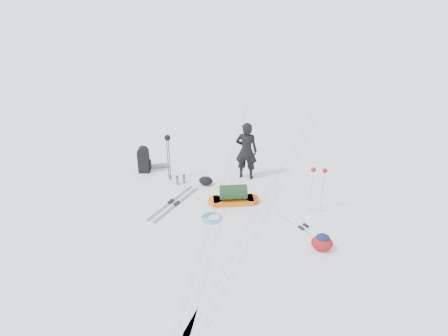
{
  "coord_description": "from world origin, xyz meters",
  "views": [
    {
      "loc": [
        2.3,
        -9.38,
        6.3
      ],
      "look_at": [
        0.04,
        0.38,
        0.95
      ],
      "focal_mm": 35.0,
      "sensor_mm": 36.0,
      "label": 1
    }
  ],
  "objects_px": {
    "expedition_rucksack": "(146,160)",
    "ski_poles_black": "(168,143)",
    "skier": "(246,151)",
    "pulk_sled": "(233,196)"
  },
  "relations": [
    {
      "from": "skier",
      "to": "expedition_rucksack",
      "type": "relative_size",
      "value": 2.09
    },
    {
      "from": "pulk_sled",
      "to": "expedition_rucksack",
      "type": "distance_m",
      "value": 3.13
    },
    {
      "from": "skier",
      "to": "pulk_sled",
      "type": "relative_size",
      "value": 1.22
    },
    {
      "from": "pulk_sled",
      "to": "ski_poles_black",
      "type": "relative_size",
      "value": 1.01
    },
    {
      "from": "pulk_sled",
      "to": "ski_poles_black",
      "type": "height_order",
      "value": "ski_poles_black"
    },
    {
      "from": "skier",
      "to": "pulk_sled",
      "type": "height_order",
      "value": "skier"
    },
    {
      "from": "expedition_rucksack",
      "to": "ski_poles_black",
      "type": "relative_size",
      "value": 0.59
    },
    {
      "from": "pulk_sled",
      "to": "ski_poles_black",
      "type": "distance_m",
      "value": 2.42
    },
    {
      "from": "expedition_rucksack",
      "to": "ski_poles_black",
      "type": "height_order",
      "value": "ski_poles_black"
    },
    {
      "from": "skier",
      "to": "ski_poles_black",
      "type": "height_order",
      "value": "skier"
    }
  ]
}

